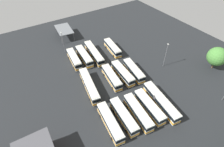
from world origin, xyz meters
TOP-DOWN VIEW (x-y plane):
  - ground_plane at (0.00, 0.00)m, footprint 110.27×110.27m
  - bus_row0_slot0 at (-16.16, -6.44)m, footprint 11.40×3.89m
  - bus_row0_slot1 at (-15.72, -2.47)m, footprint 12.22×3.65m
  - bus_row0_slot2 at (-15.49, 1.63)m, footprint 14.98×4.36m
  - bus_row0_slot4 at (-14.58, 9.63)m, footprint 11.45×3.98m
  - bus_row1_slot0 at (-0.79, -8.16)m, footprint 15.00×5.21m
  - bus_row1_slot2 at (-0.08, -0.16)m, footprint 11.51×4.17m
  - bus_row1_slot3 at (0.25, 4.17)m, footprint 11.92×3.50m
  - bus_row1_slot4 at (1.25, 8.15)m, footprint 11.44×4.25m
  - bus_row2_slot0 at (14.30, -9.91)m, footprint 12.35×4.14m
  - bus_row2_slot1 at (14.64, -5.75)m, footprint 11.96×3.70m
  - bus_row2_slot2 at (15.73, -1.71)m, footprint 12.37×4.19m
  - bus_row2_slot3 at (15.93, 2.21)m, footprint 12.16×3.76m
  - bus_row2_slot4 at (16.33, 6.28)m, footprint 14.99×4.59m
  - maintenance_shelter at (-36.30, -2.05)m, footprint 11.55×7.40m
  - lamp_post_by_building at (-24.97, -6.80)m, footprint 0.56×0.28m
  - lamp_post_far_corner at (3.41, 20.41)m, footprint 0.56×0.28m
  - tree_northeast at (14.00, 34.70)m, footprint 6.70×6.70m

SIDE VIEW (x-z plane):
  - ground_plane at x=0.00m, z-range 0.00..0.00m
  - bus_row0_slot0 at x=-16.16m, z-range 0.10..3.56m
  - bus_row1_slot4 at x=1.25m, z-range 0.10..3.56m
  - bus_row0_slot4 at x=-14.58m, z-range 0.10..3.56m
  - bus_row1_slot2 at x=-0.08m, z-range 0.10..3.56m
  - bus_row1_slot3 at x=0.25m, z-range 0.10..3.56m
  - bus_row2_slot1 at x=14.64m, z-range 0.10..3.56m
  - bus_row2_slot3 at x=15.93m, z-range 0.10..3.56m
  - bus_row0_slot1 at x=-15.72m, z-range 0.10..3.56m
  - bus_row2_slot0 at x=14.30m, z-range 0.10..3.56m
  - bus_row2_slot2 at x=15.73m, z-range 0.10..3.56m
  - bus_row0_slot2 at x=-15.49m, z-range 0.10..3.56m
  - bus_row1_slot0 at x=-0.79m, z-range 0.10..3.56m
  - bus_row2_slot4 at x=16.33m, z-range 0.10..3.56m
  - maintenance_shelter at x=-36.30m, z-range 1.81..5.81m
  - lamp_post_by_building at x=-24.97m, z-range 0.42..9.45m
  - tree_northeast at x=14.00m, z-range 0.89..9.39m
  - lamp_post_far_corner at x=3.41m, z-range 0.42..10.04m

